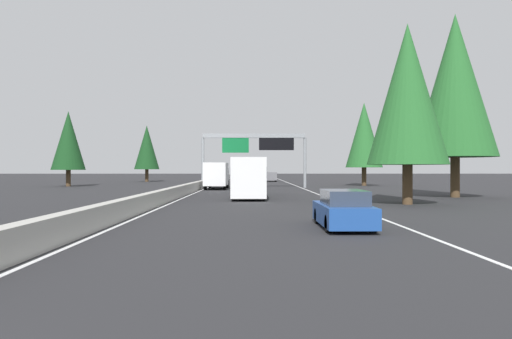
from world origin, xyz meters
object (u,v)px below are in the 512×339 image
at_px(bus_far_center, 249,176).
at_px(box_truck_far_left, 217,175).
at_px(sign_gantry_overhead, 255,145).
at_px(sedan_near_center, 343,210).
at_px(conifer_left_near, 68,141).
at_px(conifer_right_foreground, 407,94).
at_px(conifer_right_near, 455,86).
at_px(conifer_left_mid, 147,147).
at_px(conifer_right_mid, 364,135).
at_px(minivan_near_right, 271,176).

bearing_deg(bus_far_center, box_truck_far_left, 13.54).
distance_m(sign_gantry_overhead, sedan_near_center, 39.29).
bearing_deg(sedan_near_center, conifer_left_near, 32.14).
relative_size(box_truck_far_left, conifer_right_foreground, 0.73).
bearing_deg(conifer_right_foreground, conifer_right_near, -40.16).
bearing_deg(bus_far_center, sign_gantry_overhead, -2.03).
relative_size(box_truck_far_left, conifer_left_near, 0.87).
bearing_deg(conifer_right_near, conifer_left_mid, 36.72).
xyz_separation_m(sedan_near_center, conifer_right_foreground, (12.07, -6.46, 6.37)).
height_order(conifer_right_near, conifer_right_mid, conifer_right_near).
xyz_separation_m(minivan_near_right, conifer_right_mid, (-21.09, -11.76, 5.88)).
bearing_deg(box_truck_far_left, minivan_near_right, -13.34).
height_order(conifer_right_foreground, conifer_left_near, conifer_right_foreground).
relative_size(sedan_near_center, box_truck_far_left, 0.52).
distance_m(conifer_right_mid, conifer_left_near, 39.07).
bearing_deg(minivan_near_right, sign_gantry_overhead, 173.88).
height_order(conifer_right_mid, conifer_left_mid, conifer_right_mid).
xyz_separation_m(box_truck_far_left, minivan_near_right, (31.17, -7.39, -0.66)).
height_order(sign_gantry_overhead, sedan_near_center, sign_gantry_overhead).
height_order(sign_gantry_overhead, bus_far_center, sign_gantry_overhead).
height_order(bus_far_center, conifer_right_near, conifer_right_near).
relative_size(conifer_right_foreground, conifer_right_mid, 1.03).
bearing_deg(minivan_near_right, conifer_left_near, 130.61).
height_order(sedan_near_center, box_truck_far_left, box_truck_far_left).
xyz_separation_m(conifer_right_near, conifer_right_mid, (26.25, 1.06, -2.10)).
xyz_separation_m(box_truck_far_left, conifer_right_near, (-16.18, -20.22, 7.32)).
bearing_deg(conifer_right_near, sedan_near_center, 146.87).
bearing_deg(conifer_right_near, minivan_near_right, 15.15).
distance_m(sedan_near_center, bus_far_center, 20.54).
distance_m(sign_gantry_overhead, conifer_right_mid, 16.35).
bearing_deg(box_truck_far_left, conifer_right_near, -128.66).
bearing_deg(conifer_left_mid, sedan_near_center, -161.50).
bearing_deg(conifer_right_near, conifer_left_near, 59.07).
height_order(sign_gantry_overhead, conifer_right_mid, conifer_right_mid).
distance_m(minivan_near_right, conifer_left_mid, 22.69).
distance_m(sign_gantry_overhead, minivan_near_right, 28.41).
bearing_deg(conifer_left_mid, sign_gantry_overhead, -145.13).
bearing_deg(conifer_left_mid, conifer_right_near, -143.28).
xyz_separation_m(conifer_right_near, conifer_left_near, (24.00, 40.05, -3.01)).
relative_size(sign_gantry_overhead, conifer_left_mid, 1.27).
height_order(box_truck_far_left, minivan_near_right, box_truck_far_left).
xyz_separation_m(bus_far_center, conifer_right_near, (-0.67, -16.48, 7.21)).
xyz_separation_m(bus_far_center, conifer_right_foreground, (-8.10, -10.21, 5.34)).
bearing_deg(sedan_near_center, sign_gantry_overhead, 4.54).
relative_size(sedan_near_center, conifer_left_near, 0.45).
bearing_deg(sedan_near_center, conifer_right_near, -33.13).
bearing_deg(conifer_right_foreground, bus_far_center, 51.57).
distance_m(conifer_right_near, conifer_left_mid, 58.48).
xyz_separation_m(bus_far_center, conifer_left_near, (23.32, 23.57, 4.21)).
height_order(conifer_right_mid, conifer_left_near, conifer_right_mid).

